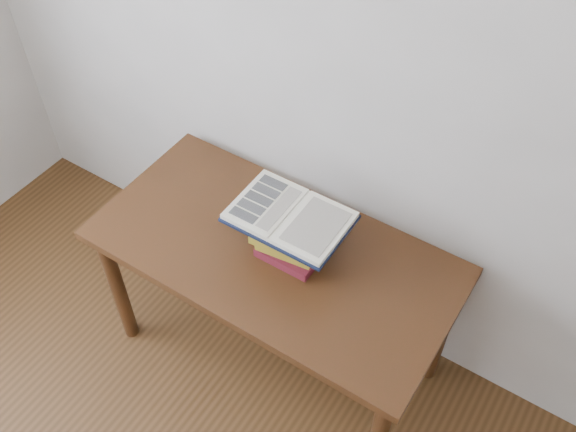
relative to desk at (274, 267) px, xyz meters
The scene contains 3 objects.
desk is the anchor object (origin of this frame).
book_stack 0.19m from the desk, 23.41° to the left, with size 0.25×0.19×0.15m.
open_book 0.27m from the desk, 39.48° to the left, with size 0.39×0.27×0.03m.
Camera 1 is at (0.76, 0.21, 2.46)m, focal length 40.00 mm.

